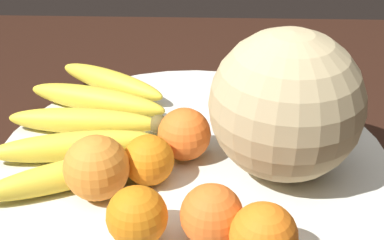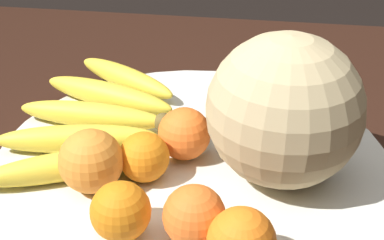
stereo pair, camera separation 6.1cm
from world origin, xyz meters
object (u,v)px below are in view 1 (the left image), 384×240
orange_mid_center (211,215)px  orange_back_right (184,134)px  melon (286,105)px  orange_front_right (137,216)px  orange_top_small (97,168)px  fruit_bowl (192,160)px  banana_bunch (89,122)px  orange_back_left (264,236)px  orange_front_left (149,160)px

orange_mid_center → orange_back_right: size_ratio=0.97×
melon → orange_front_right: 0.20m
orange_mid_center → orange_front_right: bearing=-177.3°
orange_top_small → fruit_bowl: bearing=37.7°
orange_mid_center → fruit_bowl: bearing=99.1°
melon → banana_bunch: size_ratio=0.50×
orange_mid_center → orange_back_left: size_ratio=0.97×
melon → orange_mid_center: bearing=-123.9°
orange_back_right → orange_top_small: 0.12m
fruit_bowl → banana_bunch: 0.14m
orange_mid_center → orange_top_small: (-0.12, 0.06, 0.00)m
orange_top_small → orange_front_right: bearing=-53.3°
banana_bunch → orange_front_right: (0.08, -0.19, 0.01)m
orange_front_right → orange_back_right: bearing=75.0°
banana_bunch → orange_front_left: bearing=134.8°
melon → orange_back_right: melon is taller
orange_front_left → orange_mid_center: orange_mid_center is taller
melon → orange_front_left: (-0.15, -0.03, -0.06)m
banana_bunch → orange_top_small: 0.13m
orange_back_left → orange_back_right: same height
fruit_bowl → banana_bunch: (-0.13, 0.04, 0.02)m
orange_back_left → orange_top_small: size_ratio=0.89×
orange_back_left → orange_top_small: (-0.17, 0.09, 0.00)m
orange_mid_center → orange_back_right: (-0.03, 0.14, 0.00)m
orange_front_left → orange_back_left: 0.16m
fruit_bowl → melon: melon is taller
orange_front_right → orange_back_right: (0.04, 0.14, 0.00)m
orange_back_right → orange_front_right: bearing=-105.0°
orange_front_right → orange_back_left: orange_back_left is taller
orange_back_left → orange_back_right: (-0.08, 0.17, -0.00)m
banana_bunch → orange_back_right: bearing=162.3°
orange_top_small → orange_back_right: bearing=40.0°
orange_front_right → orange_back_left: (0.12, -0.02, 0.00)m
orange_mid_center → orange_back_right: orange_back_right is taller
fruit_bowl → orange_back_left: 0.19m
melon → orange_mid_center: size_ratio=2.78×
orange_front_left → orange_mid_center: (0.07, -0.09, 0.00)m
orange_front_right → orange_top_small: (-0.05, 0.07, 0.01)m
melon → orange_back_right: 0.12m
banana_bunch → orange_back_right: size_ratio=5.43×
banana_bunch → orange_front_left: size_ratio=5.98×
banana_bunch → orange_mid_center: size_ratio=5.60×
banana_bunch → orange_front_right: bearing=116.9°
melon → banana_bunch: melon is taller
orange_back_right → orange_top_small: bearing=-140.0°
banana_bunch → orange_top_small: bearing=108.5°
melon → orange_back_left: bearing=-102.5°
melon → fruit_bowl: bearing=168.1°
banana_bunch → orange_back_right: 0.13m
orange_front_left → orange_back_right: size_ratio=0.91×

